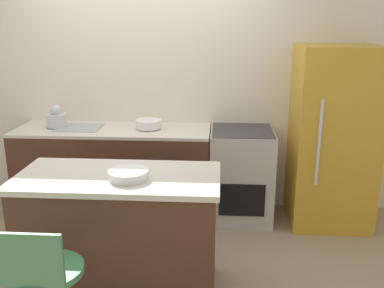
% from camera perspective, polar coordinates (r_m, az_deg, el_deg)
% --- Properties ---
extents(ground_plane, '(14.00, 14.00, 0.00)m').
position_cam_1_polar(ground_plane, '(4.32, -7.16, -11.10)').
color(ground_plane, '#998466').
extents(wall_back, '(8.00, 0.06, 2.60)m').
position_cam_1_polar(wall_back, '(4.56, -6.13, 7.65)').
color(wall_back, silver).
rests_on(wall_back, ground_plane).
extents(back_counter, '(1.95, 0.63, 0.93)m').
position_cam_1_polar(back_counter, '(4.50, -10.25, -3.68)').
color(back_counter, '#4C2D1E').
rests_on(back_counter, ground_plane).
extents(kitchen_island, '(1.44, 0.69, 0.92)m').
position_cam_1_polar(kitchen_island, '(3.25, -9.46, -11.70)').
color(kitchen_island, '#4C2D1E').
rests_on(kitchen_island, ground_plane).
extents(oven_range, '(0.62, 0.64, 0.93)m').
position_cam_1_polar(oven_range, '(4.37, 6.54, -4.08)').
color(oven_range, '#B7B2A8').
rests_on(oven_range, ground_plane).
extents(refrigerator, '(0.76, 0.70, 1.75)m').
position_cam_1_polar(refrigerator, '(4.36, 18.24, 0.80)').
color(refrigerator, gold).
rests_on(refrigerator, ground_plane).
extents(kettle, '(0.20, 0.20, 0.22)m').
position_cam_1_polar(kettle, '(4.54, -17.63, 3.28)').
color(kettle, silver).
rests_on(kettle, back_counter).
extents(mixing_bowl, '(0.25, 0.25, 0.08)m').
position_cam_1_polar(mixing_bowl, '(4.29, -5.84, 2.68)').
color(mixing_bowl, white).
rests_on(mixing_bowl, back_counter).
extents(fruit_bowl, '(0.28, 0.28, 0.06)m').
position_cam_1_polar(fruit_bowl, '(2.97, -8.47, -4.04)').
color(fruit_bowl, white).
rests_on(fruit_bowl, kitchen_island).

